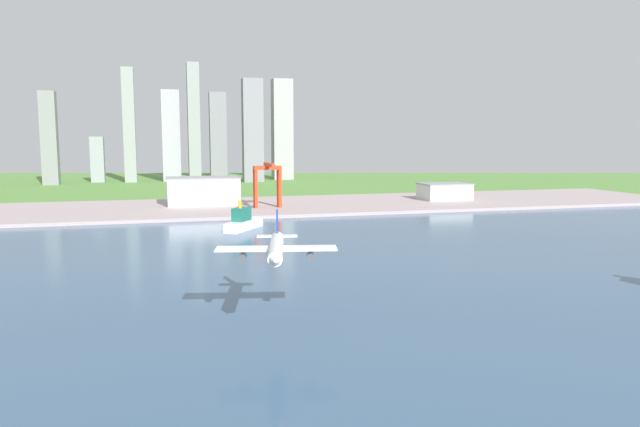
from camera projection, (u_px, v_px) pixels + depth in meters
ground_plane at (236, 253)px, 291.91m from camera, size 2400.00×2400.00×0.00m
water_bay at (255, 280)px, 234.47m from camera, size 840.00×360.00×0.15m
industrial_pier at (206, 208)px, 473.61m from camera, size 840.00×140.00×2.50m
airplane_landing at (276, 248)px, 172.79m from camera, size 36.73×40.62×13.14m
ferry_boat at (243, 222)px, 364.87m from camera, size 28.30×35.17×18.75m
port_crane_red at (268, 176)px, 462.66m from camera, size 21.41×35.30×35.41m
warehouse_main at (203, 191)px, 486.70m from camera, size 58.66×34.83×22.65m
warehouse_annex at (444, 191)px, 527.95m from camera, size 42.65×30.00×14.59m
distant_skyline at (201, 132)px, 791.62m from camera, size 322.52×66.07×155.95m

